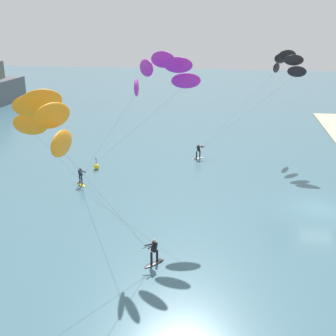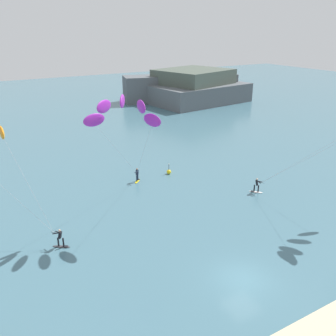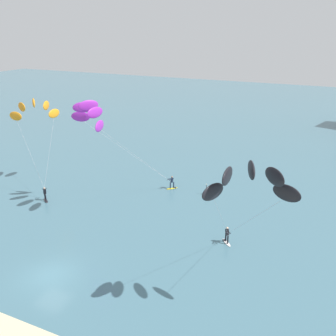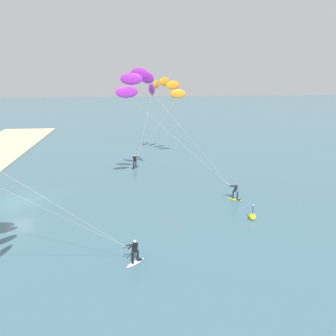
{
  "view_description": "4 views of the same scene",
  "coord_description": "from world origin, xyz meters",
  "px_view_note": "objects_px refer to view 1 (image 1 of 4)",
  "views": [
    {
      "loc": [
        -31.45,
        6.22,
        13.43
      ],
      "look_at": [
        -0.86,
        12.0,
        2.94
      ],
      "focal_mm": 43.96,
      "sensor_mm": 36.0,
      "label": 1
    },
    {
      "loc": [
        -16.42,
        -16.87,
        17.48
      ],
      "look_at": [
        0.96,
        12.44,
        4.47
      ],
      "focal_mm": 40.2,
      "sensor_mm": 36.0,
      "label": 2
    },
    {
      "loc": [
        20.08,
        -20.25,
        19.22
      ],
      "look_at": [
        3.62,
        14.87,
        4.96
      ],
      "focal_mm": 41.77,
      "sensor_mm": 36.0,
      "label": 3
    },
    {
      "loc": [
        30.74,
        11.17,
        12.14
      ],
      "look_at": [
        3.6,
        13.88,
        4.0
      ],
      "focal_mm": 36.06,
      "sensor_mm": 36.0,
      "label": 4
    }
  ],
  "objects_px": {
    "kitesurfer_nearshore": "(48,124)",
    "kitesurfer_mid_water": "(283,66)",
    "kitesurfer_far_out": "(159,77)",
    "marker_buoy": "(96,166)"
  },
  "relations": [
    {
      "from": "kitesurfer_mid_water",
      "to": "kitesurfer_nearshore",
      "type": "bearing_deg",
      "value": 156.75
    },
    {
      "from": "kitesurfer_mid_water",
      "to": "kitesurfer_far_out",
      "type": "height_order",
      "value": "kitesurfer_far_out"
    },
    {
      "from": "kitesurfer_mid_water",
      "to": "kitesurfer_far_out",
      "type": "xyz_separation_m",
      "value": [
        -18.73,
        9.64,
        0.62
      ]
    },
    {
      "from": "kitesurfer_far_out",
      "to": "kitesurfer_mid_water",
      "type": "bearing_deg",
      "value": -27.23
    },
    {
      "from": "kitesurfer_far_out",
      "to": "marker_buoy",
      "type": "relative_size",
      "value": 8.77
    },
    {
      "from": "kitesurfer_far_out",
      "to": "marker_buoy",
      "type": "distance_m",
      "value": 16.37
    },
    {
      "from": "kitesurfer_nearshore",
      "to": "kitesurfer_mid_water",
      "type": "xyz_separation_m",
      "value": [
        29.34,
        -12.61,
        0.46
      ]
    },
    {
      "from": "kitesurfer_nearshore",
      "to": "kitesurfer_far_out",
      "type": "bearing_deg",
      "value": -15.65
    },
    {
      "from": "kitesurfer_mid_water",
      "to": "kitesurfer_far_out",
      "type": "relative_size",
      "value": 0.94
    },
    {
      "from": "kitesurfer_nearshore",
      "to": "kitesurfer_mid_water",
      "type": "relative_size",
      "value": 0.96
    }
  ]
}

